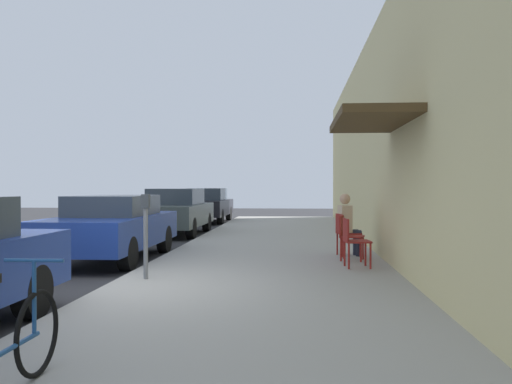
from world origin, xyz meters
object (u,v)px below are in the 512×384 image
object	(u,v)px
parked_car_1	(112,226)
cafe_chair_2	(345,232)
parked_car_2	(175,211)
seated_patron_2	(348,222)
parked_car_3	(207,205)
parking_meter	(146,230)
cafe_chair_1	(348,234)
bicycle_0	(0,350)
cafe_chair_0	(353,239)

from	to	relation	value
parked_car_1	cafe_chair_2	world-z (taller)	parked_car_1
parked_car_2	seated_patron_2	bearing A→B (deg)	-49.26
parked_car_3	cafe_chair_2	distance (m)	12.73
parked_car_3	parking_meter	bearing A→B (deg)	-84.01
parked_car_1	parking_meter	world-z (taller)	parking_meter
cafe_chair_2	cafe_chair_1	bearing A→B (deg)	-89.96
cafe_chair_2	parking_meter	bearing A→B (deg)	-137.87
parked_car_3	bicycle_0	distance (m)	19.66
bicycle_0	parked_car_2	bearing A→B (deg)	98.12
cafe_chair_2	seated_patron_2	xyz separation A→B (m)	(0.06, 0.01, 0.19)
cafe_chair_1	cafe_chair_2	size ratio (longest dim) A/B	1.00
parked_car_2	cafe_chair_0	world-z (taller)	parked_car_2
cafe_chair_1	parked_car_1	bearing A→B (deg)	174.29
cafe_chair_1	seated_patron_2	distance (m)	0.71
parking_meter	bicycle_0	bearing A→B (deg)	-85.36
parked_car_1	parked_car_2	size ratio (longest dim) A/B	1.00
bicycle_0	parking_meter	bearing A→B (deg)	94.64
parked_car_2	cafe_chair_0	size ratio (longest dim) A/B	5.06
parked_car_1	bicycle_0	distance (m)	7.89
bicycle_0	cafe_chair_0	xyz separation A→B (m)	(2.96, 6.21, 0.14)
parking_meter	seated_patron_2	distance (m)	4.56
parked_car_3	bicycle_0	world-z (taller)	parked_car_3
parking_meter	cafe_chair_1	world-z (taller)	parking_meter
cafe_chair_0	cafe_chair_2	distance (m)	1.61
parked_car_2	parked_car_1	bearing A→B (deg)	-90.00
bicycle_0	cafe_chair_2	distance (m)	8.36
parked_car_2	cafe_chair_1	xyz separation A→B (m)	(4.90, -6.43, -0.14)
parked_car_1	cafe_chair_2	xyz separation A→B (m)	(4.90, 0.18, -0.10)
cafe_chair_2	seated_patron_2	world-z (taller)	seated_patron_2
parked_car_3	seated_patron_2	bearing A→B (deg)	-67.11
cafe_chair_0	cafe_chair_2	size ratio (longest dim) A/B	1.00
parking_meter	bicycle_0	distance (m)	4.83
bicycle_0	cafe_chair_1	world-z (taller)	bicycle_0
cafe_chair_0	seated_patron_2	bearing A→B (deg)	87.87
parked_car_3	cafe_chair_0	bearing A→B (deg)	-69.87
parked_car_3	cafe_chair_0	size ratio (longest dim) A/B	5.06
parking_meter	seated_patron_2	xyz separation A→B (m)	(3.40, 3.04, -0.07)
seated_patron_2	parked_car_3	bearing A→B (deg)	112.89
parking_meter	cafe_chair_0	world-z (taller)	parking_meter
parked_car_1	cafe_chair_0	world-z (taller)	parked_car_1
parked_car_2	parked_car_3	size ratio (longest dim) A/B	1.00
cafe_chair_1	seated_patron_2	world-z (taller)	seated_patron_2
parked_car_2	parking_meter	distance (m)	8.93
seated_patron_2	cafe_chair_2	bearing A→B (deg)	-168.77
parking_meter	cafe_chair_1	size ratio (longest dim) A/B	1.52
cafe_chair_0	parking_meter	bearing A→B (deg)	-156.99
parked_car_3	parking_meter	world-z (taller)	parked_car_3
parked_car_2	bicycle_0	size ratio (longest dim) A/B	2.57
parked_car_1	parking_meter	distance (m)	3.25
parking_meter	cafe_chair_2	distance (m)	4.52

